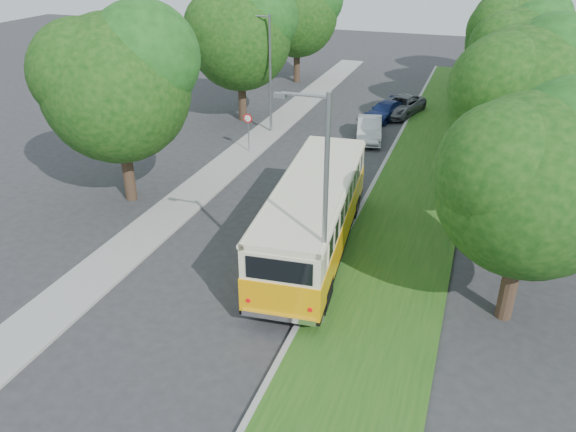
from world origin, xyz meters
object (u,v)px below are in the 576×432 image
(vintage_bus, at_px, (313,217))
(car_silver, at_px, (335,184))
(lamppost_near, at_px, (322,209))
(car_blue, at_px, (385,111))
(car_grey, at_px, (401,106))
(car_white, at_px, (369,129))
(lamppost_far, at_px, (269,70))

(vintage_bus, relative_size, car_silver, 2.97)
(lamppost_near, relative_size, car_blue, 1.88)
(car_silver, distance_m, car_blue, 13.68)
(vintage_bus, height_order, car_blue, vintage_bus)
(lamppost_near, xyz_separation_m, vintage_bus, (-1.59, 4.46, -2.73))
(car_blue, bearing_deg, car_grey, 78.27)
(car_silver, relative_size, car_white, 0.86)
(vintage_bus, distance_m, car_white, 14.80)
(lamppost_far, height_order, car_blue, lamppost_far)
(car_silver, xyz_separation_m, car_blue, (-0.00, 13.68, -0.02))
(car_blue, relative_size, car_grey, 0.87)
(lamppost_near, distance_m, lamppost_far, 20.53)
(car_blue, bearing_deg, car_white, -73.28)
(car_white, xyz_separation_m, car_blue, (0.16, 4.71, -0.09))
(lamppost_far, bearing_deg, car_grey, 42.33)
(lamppost_near, height_order, vintage_bus, lamppost_near)
(car_blue, xyz_separation_m, car_grey, (0.86, 1.47, 0.06))
(lamppost_near, xyz_separation_m, car_grey, (-1.34, 25.39, -3.69))
(lamppost_far, distance_m, car_grey, 10.79)
(lamppost_far, bearing_deg, car_silver, -50.95)
(car_blue, height_order, car_grey, car_grey)
(vintage_bus, height_order, car_grey, vintage_bus)
(car_white, bearing_deg, car_grey, 68.95)
(lamppost_far, height_order, vintage_bus, lamppost_far)
(vintage_bus, relative_size, car_grey, 2.26)
(car_silver, height_order, car_blue, car_silver)
(vintage_bus, relative_size, car_white, 2.56)
(lamppost_near, height_order, car_white, lamppost_near)
(lamppost_near, height_order, car_blue, lamppost_near)
(vintage_bus, xyz_separation_m, car_blue, (-0.62, 19.46, -1.02))
(lamppost_near, height_order, car_grey, lamppost_near)
(car_blue, bearing_deg, vintage_bus, -69.48)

